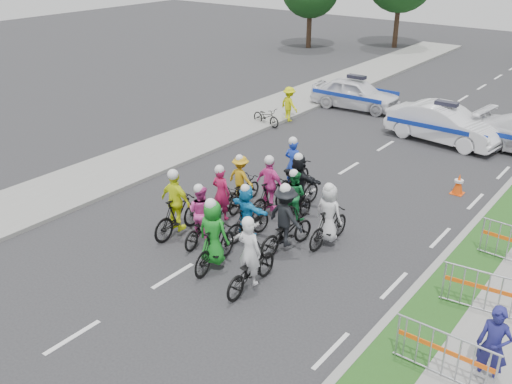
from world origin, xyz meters
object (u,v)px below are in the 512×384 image
Objects in this scene: rider_1 at (214,241)px; rider_0 at (250,265)px; parked_bike at (266,117)px; rider_6 at (222,204)px; rider_2 at (202,220)px; police_car_1 at (444,124)px; rider_3 at (177,210)px; rider_9 at (270,192)px; rider_10 at (241,184)px; marshal_hiviz at (289,104)px; rider_8 at (294,203)px; barrier_1 at (487,295)px; rider_7 at (329,220)px; rider_12 at (293,174)px; barrier_0 at (444,357)px; spectator_0 at (493,346)px; rider_11 at (299,185)px; police_car_0 at (355,93)px; cone_0 at (459,184)px; rider_4 at (286,224)px; rider_5 at (247,216)px.

rider_0 is at bearing 162.95° from rider_1.
rider_6 is at bearing -142.61° from parked_bike.
rider_2 reaches higher than police_car_1.
rider_3 reaches higher than rider_9.
rider_2 is 2.68m from rider_10.
rider_9 is at bearing 137.38° from marshal_hiviz.
rider_8 is 6.02m from barrier_1.
rider_0 is 0.98× the size of barrier_1.
rider_12 is at bearing -36.88° from rider_7.
barrier_1 is (7.15, -2.92, -0.09)m from rider_12.
barrier_0 is 1.00× the size of barrier_1.
rider_7 reaches higher than spectator_0.
police_car_1 is (2.04, 7.84, 0.12)m from rider_12.
rider_7 is 3.56m from rider_10.
rider_9 is 0.98× the size of barrier_0.
rider_11 is (0.95, 3.36, 0.12)m from rider_2.
rider_1 is at bearing 101.58° from rider_11.
rider_9 is at bearing 176.77° from police_car_1.
police_car_0 is 10.13m from cone_0.
rider_4 is at bearing -176.63° from barrier_1.
rider_8 reaches higher than rider_5.
rider_11 is at bearing -114.42° from rider_9.
rider_5 is 1.00× the size of spectator_0.
rider_7 reaches higher than cone_0.
rider_12 reaches higher than rider_9.
rider_5 is at bearing 16.62° from rider_4.
rider_11 is 0.94× the size of barrier_1.
police_car_0 is (-5.84, 12.25, 0.00)m from rider_7.
rider_6 is 9.43m from parked_bike.
rider_8 is 6.97m from barrier_0.
rider_7 is (0.74, 0.96, -0.04)m from rider_4.
marshal_hiviz is at bearing 137.23° from spectator_0.
spectator_0 reaches higher than parked_bike.
police_car_1 is at bearing 114.06° from spectator_0.
rider_11 is at bearing -96.52° from rider_1.
rider_8 is 0.87× the size of barrier_0.
barrier_1 is (5.21, 0.31, -0.20)m from rider_4.
rider_0 reaches higher than rider_2.
rider_7 is at bearing 153.28° from rider_11.
rider_0 is at bearing 177.16° from barrier_0.
rider_10 is (-2.77, 1.53, -0.11)m from rider_4.
rider_3 is 1.09× the size of rider_7.
police_car_1 is at bearing -87.08° from rider_5.
rider_9 is 1.17× the size of rider_10.
rider_8 is 0.41× the size of police_car_0.
spectator_0 is at bearing 144.29° from rider_12.
rider_7 is 10.67m from parked_bike.
rider_12 is 0.46× the size of police_car_0.
rider_6 is 3.21m from rider_7.
cone_0 is at bearing -109.24° from rider_5.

